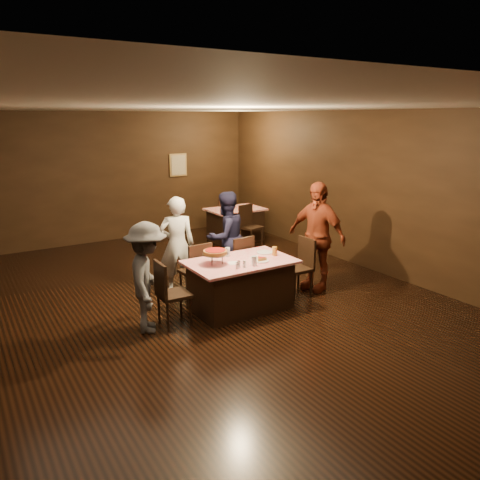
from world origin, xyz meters
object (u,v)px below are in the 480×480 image
diner_white_jacket (177,245)px  plate_empty (265,252)px  diner_navy_hoodie (226,237)px  diner_red_shirt (316,236)px  glass_amber (275,251)px  back_table (235,224)px  chair_far_left (195,270)px  chair_back_far (223,216)px  glass_back (227,252)px  chair_back_near (252,226)px  diner_grey_knit (147,278)px  glass_front_left (254,261)px  chair_end_right (297,267)px  pizza_stand (215,252)px  chair_far_right (237,262)px  main_table (240,285)px  chair_end_left (174,293)px

diner_white_jacket → plate_empty: diner_white_jacket is taller
diner_navy_hoodie → diner_red_shirt: bearing=124.7°
glass_amber → back_table: bearing=67.7°
chair_far_left → chair_back_far: 4.24m
glass_amber → glass_back: size_ratio=1.00×
chair_back_near → diner_grey_knit: bearing=-154.1°
plate_empty → glass_front_left: (-0.50, -0.45, 0.06)m
chair_end_right → diner_grey_knit: 2.59m
chair_back_near → chair_back_far: (0.00, 1.30, 0.00)m
diner_grey_knit → pizza_stand: bearing=-65.4°
chair_far_right → chair_back_near: size_ratio=1.00×
pizza_stand → glass_back: size_ratio=2.71×
diner_grey_knit → plate_empty: bearing=-63.2°
diner_red_shirt → glass_front_left: (-1.50, -0.37, -0.08)m
back_table → diner_red_shirt: (-0.54, -3.51, 0.54)m
plate_empty → glass_back: bearing=166.0°
plate_empty → glass_back: 0.62m
plate_empty → back_table: bearing=65.8°
main_table → chair_far_right: (0.40, 0.75, 0.09)m
main_table → chair_back_far: chair_back_far is taller
chair_far_left → chair_far_right: same height
chair_far_left → diner_white_jacket: bearing=-82.0°
chair_back_far → plate_empty: size_ratio=3.80×
chair_far_left → diner_red_shirt: (1.95, -0.68, 0.45)m
glass_amber → glass_back: (-0.65, 0.35, 0.00)m
chair_far_left → diner_navy_hoodie: size_ratio=0.59×
chair_end_right → diner_red_shirt: bearing=99.9°
chair_far_left → plate_empty: size_ratio=3.80×
diner_white_jacket → glass_back: bearing=134.6°
plate_empty → chair_end_right: bearing=-15.3°
main_table → diner_white_jacket: (-0.50, 1.20, 0.43)m
glass_back → chair_end_left: bearing=-164.1°
pizza_stand → glass_amber: size_ratio=2.71×
diner_red_shirt → plate_empty: diner_red_shirt is taller
diner_grey_knit → glass_amber: diner_grey_knit is taller
chair_end_right → diner_navy_hoodie: size_ratio=0.59×
chair_back_near → diner_white_jacket: bearing=-159.7°
chair_far_right → diner_grey_knit: diner_grey_knit is taller
main_table → chair_far_left: size_ratio=1.68×
chair_end_right → glass_back: 1.24m
plate_empty → glass_amber: glass_amber is taller
diner_white_jacket → diner_grey_knit: size_ratio=1.06×
diner_navy_hoodie → glass_back: diner_navy_hoodie is taller
diner_navy_hoodie → glass_front_left: 1.57m
diner_navy_hoodie → back_table: bearing=-133.9°
chair_far_left → diner_grey_knit: diner_grey_knit is taller
diner_navy_hoodie → glass_front_left: size_ratio=11.59×
diner_white_jacket → diner_navy_hoodie: diner_white_jacket is taller
main_table → chair_far_left: chair_far_left is taller
chair_far_left → glass_back: bearing=123.8°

